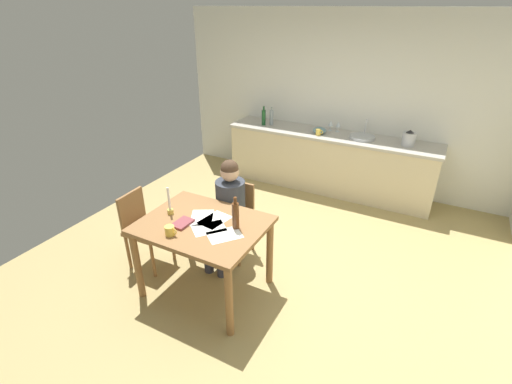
{
  "coord_description": "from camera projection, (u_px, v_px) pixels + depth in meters",
  "views": [
    {
      "loc": [
        1.48,
        -2.94,
        2.62
      ],
      "look_at": [
        -0.14,
        0.11,
        0.85
      ],
      "focal_mm": 25.69,
      "sensor_mm": 36.0,
      "label": 1
    }
  ],
  "objects": [
    {
      "name": "bottle_vinegar",
      "position": [
        272.0,
        117.0,
        5.83
      ],
      "size": [
        0.06,
        0.06,
        0.28
      ],
      "color": "#8C999E",
      "rests_on": "kitchen_counter"
    },
    {
      "name": "chair_at_table",
      "position": [
        235.0,
        216.0,
        4.16
      ],
      "size": [
        0.41,
        0.41,
        0.86
      ],
      "color": "olive",
      "rests_on": "ground"
    },
    {
      "name": "mixing_bowl",
      "position": [
        319.0,
        130.0,
        5.47
      ],
      "size": [
        0.2,
        0.2,
        0.09
      ],
      "primitive_type": "ellipsoid",
      "color": "#668C99",
      "rests_on": "kitchen_counter"
    },
    {
      "name": "stovetop_kettle",
      "position": [
        409.0,
        139.0,
        4.97
      ],
      "size": [
        0.18,
        0.18,
        0.22
      ],
      "color": "#B7BABF",
      "rests_on": "kitchen_counter"
    },
    {
      "name": "wine_bottle_on_table",
      "position": [
        236.0,
        215.0,
        3.31
      ],
      "size": [
        0.07,
        0.07,
        0.32
      ],
      "color": "#593319",
      "rests_on": "dining_table"
    },
    {
      "name": "paper_envelope",
      "position": [
        202.0,
        218.0,
        3.53
      ],
      "size": [
        0.33,
        0.36,
        0.0
      ],
      "primitive_type": "cube",
      "rotation": [
        0.0,
        0.0,
        0.51
      ],
      "color": "white",
      "rests_on": "dining_table"
    },
    {
      "name": "candlestick",
      "position": [
        170.0,
        207.0,
        3.56
      ],
      "size": [
        0.06,
        0.06,
        0.29
      ],
      "color": "gold",
      "rests_on": "dining_table"
    },
    {
      "name": "sink_unit",
      "position": [
        362.0,
        137.0,
        5.27
      ],
      "size": [
        0.36,
        0.36,
        0.24
      ],
      "color": "#B2B7BC",
      "rests_on": "kitchen_counter"
    },
    {
      "name": "teacup_on_counter",
      "position": [
        318.0,
        132.0,
        5.39
      ],
      "size": [
        0.11,
        0.08,
        0.09
      ],
      "color": "#F2CC4C",
      "rests_on": "kitchen_counter"
    },
    {
      "name": "person_seated",
      "position": [
        228.0,
        207.0,
        3.95
      ],
      "size": [
        0.33,
        0.6,
        1.19
      ],
      "color": "#333842",
      "rests_on": "ground"
    },
    {
      "name": "paper_letter",
      "position": [
        225.0,
        235.0,
        3.26
      ],
      "size": [
        0.35,
        0.36,
        0.0
      ],
      "primitive_type": "cube",
      "rotation": [
        0.0,
        0.0,
        -0.68
      ],
      "color": "white",
      "rests_on": "dining_table"
    },
    {
      "name": "kitchen_counter",
      "position": [
        328.0,
        161.0,
        5.68
      ],
      "size": [
        3.16,
        0.64,
        0.9
      ],
      "color": "beige",
      "rests_on": "ground"
    },
    {
      "name": "book_magazine",
      "position": [
        182.0,
        223.0,
        3.42
      ],
      "size": [
        0.14,
        0.21,
        0.02
      ],
      "primitive_type": "cube",
      "rotation": [
        0.0,
        0.0,
        -0.03
      ],
      "color": "brown",
      "rests_on": "dining_table"
    },
    {
      "name": "coffee_mug",
      "position": [
        170.0,
        231.0,
        3.25
      ],
      "size": [
        0.12,
        0.09,
        0.09
      ],
      "color": "#F2CC4C",
      "rests_on": "dining_table"
    },
    {
      "name": "dining_table",
      "position": [
        203.0,
        234.0,
        3.5
      ],
      "size": [
        1.16,
        0.91,
        0.79
      ],
      "color": "olive",
      "rests_on": "ground"
    },
    {
      "name": "ground_plane",
      "position": [
        262.0,
        267.0,
        4.13
      ],
      "size": [
        5.2,
        5.2,
        0.04
      ],
      "primitive_type": "cube",
      "color": "tan"
    },
    {
      "name": "paper_bill",
      "position": [
        215.0,
        220.0,
        3.49
      ],
      "size": [
        0.25,
        0.33,
        0.0
      ],
      "primitive_type": "cube",
      "rotation": [
        0.0,
        0.0,
        -0.16
      ],
      "color": "white",
      "rests_on": "dining_table"
    },
    {
      "name": "wine_glass_by_kettle",
      "position": [
        331.0,
        124.0,
        5.56
      ],
      "size": [
        0.07,
        0.07,
        0.15
      ],
      "color": "silver",
      "rests_on": "kitchen_counter"
    },
    {
      "name": "paper_receipt",
      "position": [
        209.0,
        228.0,
        3.36
      ],
      "size": [
        0.35,
        0.36,
        0.0
      ],
      "primitive_type": "cube",
      "rotation": [
        0.0,
        0.0,
        -0.7
      ],
      "color": "white",
      "rests_on": "dining_table"
    },
    {
      "name": "wall_back",
      "position": [
        340.0,
        102.0,
        5.57
      ],
      "size": [
        5.2,
        0.12,
        2.6
      ],
      "primitive_type": "cube",
      "color": "silver",
      "rests_on": "ground"
    },
    {
      "name": "chair_side_empty",
      "position": [
        143.0,
        226.0,
        3.97
      ],
      "size": [
        0.42,
        0.42,
        0.86
      ],
      "color": "olive",
      "rests_on": "ground"
    },
    {
      "name": "wine_glass_near_sink",
      "position": [
        338.0,
        125.0,
        5.51
      ],
      "size": [
        0.07,
        0.07,
        0.15
      ],
      "color": "silver",
      "rests_on": "kitchen_counter"
    },
    {
      "name": "bottle_oil",
      "position": [
        264.0,
        117.0,
        5.82
      ],
      "size": [
        0.06,
        0.06,
        0.3
      ],
      "color": "#194C23",
      "rests_on": "kitchen_counter"
    }
  ]
}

